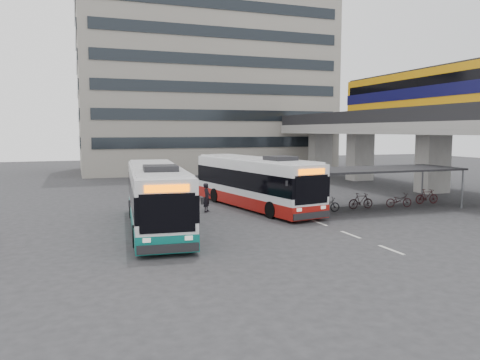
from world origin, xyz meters
name	(u,v)px	position (x,y,z in m)	size (l,w,h in m)	color
ground	(276,226)	(0.00, 0.00, 0.00)	(120.00, 120.00, 0.00)	#28282B
viaduct	(416,114)	(17.00, 10.10, 6.23)	(8.00, 32.00, 9.68)	gray
bike_shelter	(380,182)	(8.45, 3.00, 1.64)	(10.00, 4.00, 2.54)	#595B60
office_block	(204,70)	(6.00, 36.00, 12.50)	(30.00, 15.00, 25.00)	gray
road_markings	(351,235)	(2.50, -3.00, 0.01)	(0.15, 7.60, 0.01)	beige
bus_main	(254,183)	(1.07, 5.85, 1.59)	(4.55, 11.81, 3.41)	white
bus_teal	(156,198)	(-5.87, 1.44, 1.56)	(3.47, 11.57, 3.37)	white
pedestrian	(207,197)	(-2.20, 5.35, 0.87)	(0.64, 0.42, 1.74)	black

